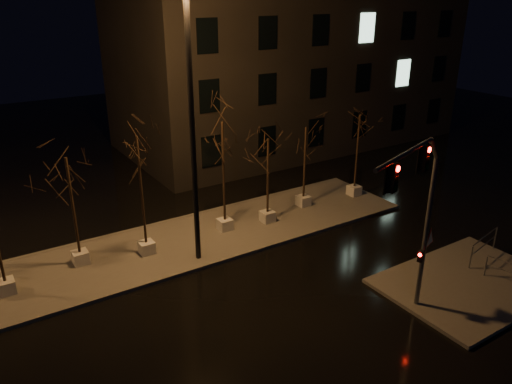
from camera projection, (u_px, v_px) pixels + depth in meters
ground at (268, 301)px, 19.21m from camera, size 90.00×90.00×0.00m
median at (198, 239)px, 23.87m from camera, size 22.00×5.00×0.15m
sidewalk_corner at (469, 283)px, 20.22m from camera, size 7.00×5.00×0.15m
building at (289, 42)px, 37.46m from camera, size 25.00×12.00×15.00m
tree_1 at (69, 182)px, 20.19m from camera, size 1.80×1.80×4.92m
tree_2 at (139, 164)px, 20.83m from camera, size 1.80×1.80×5.58m
tree_3 at (223, 147)px, 23.04m from camera, size 1.80×1.80×5.58m
tree_4 at (268, 158)px, 24.22m from camera, size 1.80×1.80×4.48m
tree_5 at (305, 145)px, 26.11m from camera, size 1.80×1.80×4.51m
tree_6 at (359, 133)px, 27.42m from camera, size 1.80×1.80×4.83m
traffic_signal_mast at (419, 206)px, 16.39m from camera, size 5.21×1.73×6.65m
streetlight_main at (191, 111)px, 19.58m from camera, size 2.84×0.86×11.37m
guard_rail_a at (484, 243)px, 21.74m from camera, size 2.49×0.55×1.10m
guard_rail_b at (512, 271)px, 19.77m from camera, size 0.51×1.96×0.95m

